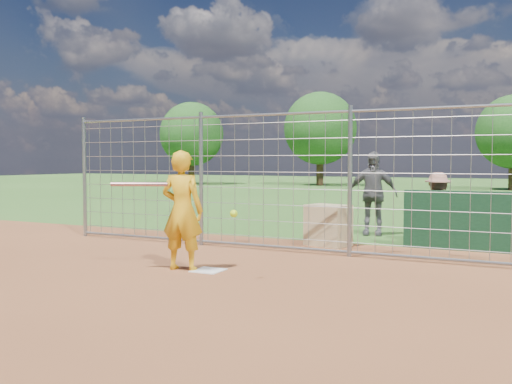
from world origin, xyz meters
The scene contains 10 objects.
ground centered at (0.00, 0.00, 0.00)m, with size 100.00×100.00×0.00m, color #2D591E.
infield_dirt centered at (0.00, -3.00, 0.01)m, with size 18.00×18.00×0.00m, color brown.
home_plate centered at (0.00, -0.20, 0.01)m, with size 0.43×0.43×0.02m, color silver.
dugout_wall centered at (3.40, 3.60, 0.55)m, with size 2.60×0.20×1.10m, color #11381E.
batter centered at (-0.39, -0.30, 0.91)m, with size 0.66×0.43×1.81m, color gold.
bystander_b centered at (1.08, 5.03, 0.93)m, with size 1.09×0.45×1.86m, color #545357.
bystander_c centered at (2.61, 4.25, 0.71)m, with size 0.92×0.53×1.43m, color #92604F.
equipment_bin centered at (0.74, 3.07, 0.40)m, with size 0.80×0.55×0.80m, color tan.
equipment_in_play centered at (-0.54, -0.64, 1.22)m, with size 2.09×0.40×0.45m.
backstop_fence centered at (0.00, 2.00, 1.26)m, with size 9.08×0.08×2.60m.
Camera 1 is at (4.44, -7.44, 1.65)m, focal length 40.00 mm.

